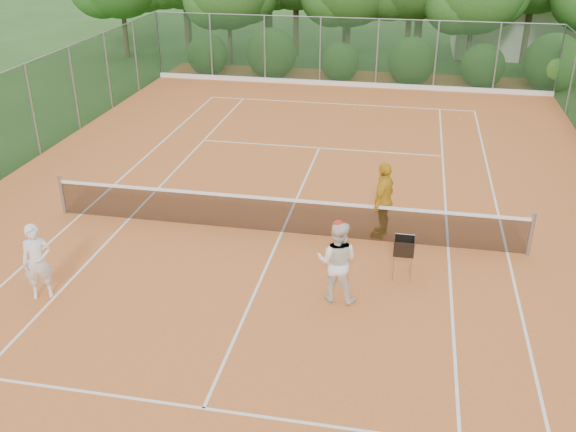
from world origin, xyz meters
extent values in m
plane|color=#264B1B|center=(0.00, 0.00, 0.00)|extent=(120.00, 120.00, 0.00)
cube|color=#CA6A2E|center=(0.00, 0.00, 0.01)|extent=(18.00, 36.00, 0.02)
cube|color=beige|center=(9.00, 24.00, 1.50)|extent=(8.00, 5.00, 3.00)
cylinder|color=gray|center=(-5.94, 0.00, 0.57)|extent=(0.10, 0.10, 1.10)
cylinder|color=gray|center=(5.94, 0.00, 0.57)|extent=(0.10, 0.10, 1.10)
cube|color=black|center=(0.00, 0.00, 0.48)|extent=(11.87, 0.03, 0.86)
cube|color=white|center=(0.00, 0.00, 0.95)|extent=(11.87, 0.04, 0.07)
imported|color=silver|center=(-4.36, -3.81, 0.85)|extent=(0.72, 0.64, 1.66)
imported|color=white|center=(1.72, -2.72, 0.92)|extent=(0.93, 0.75, 1.79)
ellipsoid|color=red|center=(1.72, -2.72, 1.77)|extent=(0.22, 0.22, 0.14)
imported|color=gold|center=(2.47, 0.36, 0.99)|extent=(0.76, 1.23, 1.94)
cylinder|color=gray|center=(2.86, -1.77, 0.33)|extent=(0.02, 0.02, 0.61)
cylinder|color=gray|center=(3.24, -1.39, 0.33)|extent=(0.02, 0.02, 0.61)
cube|color=black|center=(3.05, -1.58, 0.81)|extent=(0.42, 0.42, 0.36)
sphere|color=yellow|center=(0.71, 11.30, 0.05)|extent=(0.07, 0.07, 0.07)
sphere|color=#ACC72E|center=(2.99, 11.04, 0.05)|extent=(0.07, 0.07, 0.07)
sphere|color=yellow|center=(4.88, 10.66, 0.05)|extent=(0.07, 0.07, 0.07)
cube|color=white|center=(0.00, 11.88, 0.02)|extent=(11.03, 0.06, 0.01)
cube|color=white|center=(-5.49, 0.00, 0.02)|extent=(0.06, 23.77, 0.01)
cube|color=white|center=(5.49, 0.00, 0.02)|extent=(0.06, 23.77, 0.01)
cube|color=white|center=(-4.11, 0.00, 0.02)|extent=(0.06, 23.77, 0.01)
cube|color=white|center=(4.11, 0.00, 0.02)|extent=(0.06, 23.77, 0.01)
cube|color=white|center=(0.00, 6.40, 0.02)|extent=(8.23, 0.06, 0.01)
cube|color=white|center=(0.00, -6.40, 0.02)|extent=(8.23, 0.06, 0.01)
cube|color=white|center=(0.00, 0.00, 0.02)|extent=(0.06, 12.80, 0.01)
cube|color=#19381E|center=(0.00, 15.00, 1.52)|extent=(18.00, 0.02, 3.00)
cylinder|color=gray|center=(-9.00, 15.00, 1.52)|extent=(0.07, 0.07, 3.00)
cylinder|color=gray|center=(9.00, 15.00, 1.52)|extent=(0.07, 0.07, 3.00)
cylinder|color=gray|center=(-9.00, 15.00, 1.52)|extent=(0.07, 0.07, 3.00)
cylinder|color=gray|center=(9.00, 15.00, 1.52)|extent=(0.07, 0.07, 3.00)
cylinder|color=brown|center=(-12.50, 19.00, 1.88)|extent=(0.26, 0.26, 3.75)
cylinder|color=brown|center=(-9.50, 20.50, 2.20)|extent=(0.30, 0.30, 4.40)
cylinder|color=brown|center=(-6.50, 18.50, 1.60)|extent=(0.22, 0.22, 3.20)
cylinder|color=brown|center=(-3.50, 21.00, 2.25)|extent=(0.31, 0.31, 4.50)
cylinder|color=brown|center=(-0.50, 19.50, 1.75)|extent=(0.24, 0.24, 3.50)
cylinder|color=brown|center=(2.50, 20.00, 2.05)|extent=(0.28, 0.28, 4.10)
cylinder|color=brown|center=(5.50, 18.80, 1.70)|extent=(0.23, 0.23, 3.40)
cylinder|color=brown|center=(8.50, 21.50, 2.33)|extent=(0.32, 0.32, 4.65)
camera|label=1|loc=(2.92, -14.07, 7.47)|focal=40.00mm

